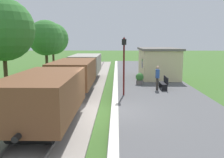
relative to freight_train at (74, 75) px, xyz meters
name	(u,v)px	position (x,y,z in m)	size (l,w,h in m)	color
ground_plane	(107,116)	(2.40, -4.49, -1.40)	(160.00, 160.00, 0.00)	#3D6628
platform_slab	(171,114)	(5.60, -4.49, -1.27)	(6.00, 60.00, 0.25)	#565659
platform_edge_stripe	(115,111)	(2.80, -4.49, -1.14)	(0.36, 60.00, 0.01)	silver
track_ballast	(59,114)	(0.00, -4.49, -1.34)	(3.80, 60.00, 0.12)	#9E9389
rail_near	(73,112)	(0.72, -4.49, -1.21)	(0.07, 60.00, 0.14)	slate
rail_far	(44,112)	(-0.72, -4.49, -1.21)	(0.07, 60.00, 0.14)	slate
freight_train	(74,75)	(0.00, 0.00, 0.00)	(2.50, 19.40, 2.12)	brown
station_hut	(158,63)	(6.80, 6.84, 0.26)	(3.50, 5.80, 2.78)	beige
bench_near_hut	(164,83)	(6.31, 1.11, -0.68)	(0.42, 1.50, 0.91)	black
person_waiting	(157,77)	(5.77, 0.85, -0.21)	(0.26, 0.39, 1.71)	#38332D
potted_planter	(140,79)	(4.72, 2.98, -0.67)	(0.64, 0.64, 0.92)	slate
lamp_post_near	(124,55)	(3.34, -0.91, 1.41)	(0.28, 0.28, 3.70)	#591414
tree_trackside_mid	(3,30)	(-5.13, 1.08, 3.07)	(4.42, 4.42, 6.69)	#4C3823
tree_trackside_far	(46,38)	(-4.02, 7.66, 2.57)	(3.43, 3.43, 5.69)	#4C3823
tree_field_left	(53,39)	(-5.50, 15.88, 2.53)	(4.09, 4.09, 5.98)	#4C3823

